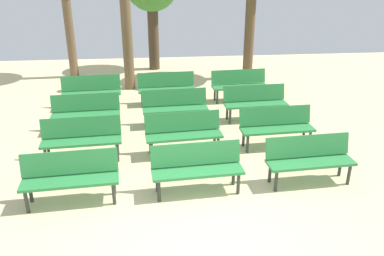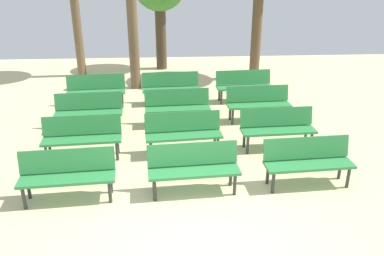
{
  "view_description": "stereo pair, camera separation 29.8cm",
  "coord_description": "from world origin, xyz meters",
  "px_view_note": "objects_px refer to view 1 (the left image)",
  "views": [
    {
      "loc": [
        -0.77,
        -4.55,
        3.87
      ],
      "look_at": [
        0.0,
        3.14,
        0.55
      ],
      "focal_mm": 37.36,
      "sensor_mm": 36.0,
      "label": 1
    },
    {
      "loc": [
        -0.47,
        -4.58,
        3.87
      ],
      "look_at": [
        0.0,
        3.14,
        0.55
      ],
      "focal_mm": 37.36,
      "sensor_mm": 36.0,
      "label": 2
    }
  ],
  "objects_px": {
    "bench_r1_c0": "(82,137)",
    "bench_r3_c2": "(239,83)",
    "bench_r2_c1": "(175,105)",
    "bench_r3_c1": "(166,86)",
    "bench_r0_c0": "(70,175)",
    "tree_2": "(128,42)",
    "bench_r3_c0": "(91,90)",
    "bench_r0_c1": "(197,166)",
    "bench_r2_c0": "(86,111)",
    "bench_r0_c2": "(309,157)",
    "bench_r1_c1": "(183,131)",
    "bench_r2_c2": "(255,101)",
    "bench_r1_c2": "(276,125)"
  },
  "relations": [
    {
      "from": "bench_r0_c0",
      "to": "bench_r3_c1",
      "type": "bearing_deg",
      "value": 65.24
    },
    {
      "from": "bench_r2_c0",
      "to": "bench_r2_c2",
      "type": "height_order",
      "value": "same"
    },
    {
      "from": "bench_r0_c2",
      "to": "bench_r0_c1",
      "type": "bearing_deg",
      "value": 179.5
    },
    {
      "from": "bench_r2_c1",
      "to": "bench_r2_c0",
      "type": "bearing_deg",
      "value": -178.76
    },
    {
      "from": "bench_r1_c1",
      "to": "tree_2",
      "type": "xyz_separation_m",
      "value": [
        -1.33,
        4.72,
        0.96
      ]
    },
    {
      "from": "bench_r2_c0",
      "to": "bench_r2_c2",
      "type": "bearing_deg",
      "value": 0.71
    },
    {
      "from": "bench_r0_c1",
      "to": "bench_r2_c2",
      "type": "height_order",
      "value": "same"
    },
    {
      "from": "bench_r3_c2",
      "to": "tree_2",
      "type": "height_order",
      "value": "tree_2"
    },
    {
      "from": "bench_r0_c1",
      "to": "tree_2",
      "type": "height_order",
      "value": "tree_2"
    },
    {
      "from": "bench_r2_c1",
      "to": "tree_2",
      "type": "height_order",
      "value": "tree_2"
    },
    {
      "from": "bench_r0_c1",
      "to": "bench_r1_c2",
      "type": "height_order",
      "value": "same"
    },
    {
      "from": "bench_r0_c0",
      "to": "bench_r3_c1",
      "type": "distance_m",
      "value": 5.16
    },
    {
      "from": "bench_r1_c2",
      "to": "bench_r2_c0",
      "type": "xyz_separation_m",
      "value": [
        -4.27,
        1.31,
        0.0
      ]
    },
    {
      "from": "bench_r2_c2",
      "to": "tree_2",
      "type": "height_order",
      "value": "tree_2"
    },
    {
      "from": "bench_r2_c0",
      "to": "bench_r2_c2",
      "type": "xyz_separation_m",
      "value": [
        4.19,
        0.3,
        0.0
      ]
    },
    {
      "from": "bench_r2_c0",
      "to": "bench_r3_c2",
      "type": "xyz_separation_m",
      "value": [
        4.1,
        1.82,
        0.0
      ]
    },
    {
      "from": "bench_r2_c1",
      "to": "bench_r3_c2",
      "type": "height_order",
      "value": "same"
    },
    {
      "from": "bench_r3_c2",
      "to": "bench_r3_c0",
      "type": "bearing_deg",
      "value": 178.84
    },
    {
      "from": "bench_r1_c0",
      "to": "bench_r1_c1",
      "type": "height_order",
      "value": "same"
    },
    {
      "from": "bench_r0_c2",
      "to": "bench_r2_c1",
      "type": "xyz_separation_m",
      "value": [
        -2.28,
        3.02,
        0.0
      ]
    },
    {
      "from": "bench_r1_c1",
      "to": "bench_r3_c0",
      "type": "relative_size",
      "value": 1.0
    },
    {
      "from": "bench_r0_c0",
      "to": "bench_r3_c0",
      "type": "bearing_deg",
      "value": 89.01
    },
    {
      "from": "bench_r0_c1",
      "to": "bench_r1_c1",
      "type": "relative_size",
      "value": 1.0
    },
    {
      "from": "bench_r2_c2",
      "to": "bench_r3_c0",
      "type": "bearing_deg",
      "value": 159.8
    },
    {
      "from": "bench_r1_c1",
      "to": "bench_r3_c2",
      "type": "distance_m",
      "value": 3.78
    },
    {
      "from": "bench_r0_c2",
      "to": "bench_r3_c1",
      "type": "bearing_deg",
      "value": 114.05
    },
    {
      "from": "bench_r1_c0",
      "to": "bench_r2_c0",
      "type": "xyz_separation_m",
      "value": [
        -0.13,
        1.52,
        0.0
      ]
    },
    {
      "from": "bench_r1_c0",
      "to": "bench_r3_c2",
      "type": "bearing_deg",
      "value": 36.3
    },
    {
      "from": "bench_r1_c0",
      "to": "bench_r2_c0",
      "type": "distance_m",
      "value": 1.53
    },
    {
      "from": "bench_r1_c1",
      "to": "bench_r3_c0",
      "type": "xyz_separation_m",
      "value": [
        -2.3,
        3.07,
        0.0
      ]
    },
    {
      "from": "bench_r0_c2",
      "to": "bench_r1_c1",
      "type": "relative_size",
      "value": 1.0
    },
    {
      "from": "bench_r2_c1",
      "to": "bench_r2_c2",
      "type": "xyz_separation_m",
      "value": [
        2.06,
        0.14,
        0.0
      ]
    },
    {
      "from": "bench_r0_c2",
      "to": "tree_2",
      "type": "bearing_deg",
      "value": 116.2
    },
    {
      "from": "bench_r2_c1",
      "to": "bench_r2_c2",
      "type": "bearing_deg",
      "value": 0.77
    },
    {
      "from": "bench_r1_c2",
      "to": "bench_r3_c1",
      "type": "relative_size",
      "value": 1.0
    },
    {
      "from": "bench_r2_c2",
      "to": "bench_r1_c1",
      "type": "bearing_deg",
      "value": -141.43
    },
    {
      "from": "bench_r0_c2",
      "to": "bench_r3_c2",
      "type": "distance_m",
      "value": 4.69
    },
    {
      "from": "bench_r2_c1",
      "to": "bench_r0_c0",
      "type": "bearing_deg",
      "value": -124.22
    },
    {
      "from": "bench_r0_c1",
      "to": "bench_r2_c1",
      "type": "relative_size",
      "value": 1.0
    },
    {
      "from": "bench_r1_c1",
      "to": "bench_r3_c0",
      "type": "bearing_deg",
      "value": 121.92
    },
    {
      "from": "bench_r1_c1",
      "to": "bench_r2_c2",
      "type": "relative_size",
      "value": 1.01
    },
    {
      "from": "bench_r3_c1",
      "to": "tree_2",
      "type": "xyz_separation_m",
      "value": [
        -1.11,
        1.53,
        0.96
      ]
    },
    {
      "from": "bench_r0_c1",
      "to": "bench_r1_c1",
      "type": "height_order",
      "value": "same"
    },
    {
      "from": "bench_r0_c2",
      "to": "bench_r3_c1",
      "type": "distance_m",
      "value": 5.2
    },
    {
      "from": "bench_r1_c2",
      "to": "tree_2",
      "type": "xyz_separation_m",
      "value": [
        -3.38,
        4.58,
        0.96
      ]
    },
    {
      "from": "bench_r0_c2",
      "to": "bench_r3_c0",
      "type": "height_order",
      "value": "same"
    },
    {
      "from": "bench_r0_c1",
      "to": "bench_r2_c0",
      "type": "distance_m",
      "value": 3.78
    },
    {
      "from": "bench_r2_c0",
      "to": "tree_2",
      "type": "distance_m",
      "value": 3.53
    },
    {
      "from": "bench_r1_c2",
      "to": "tree_2",
      "type": "height_order",
      "value": "tree_2"
    },
    {
      "from": "bench_r2_c1",
      "to": "bench_r3_c1",
      "type": "height_order",
      "value": "same"
    }
  ]
}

